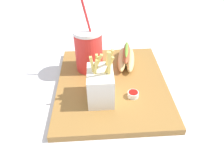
{
  "coord_description": "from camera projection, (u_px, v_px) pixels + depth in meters",
  "views": [
    {
      "loc": [
        0.57,
        -0.04,
        0.47
      ],
      "look_at": [
        0.0,
        0.0,
        0.05
      ],
      "focal_mm": 35.5,
      "sensor_mm": 36.0,
      "label": 1
    }
  ],
  "objects": [
    {
      "name": "ground_plane",
      "position": [
        112.0,
        89.0,
        0.74
      ],
      "size": [
        2.4,
        2.4,
        0.02
      ],
      "primitive_type": "cube",
      "color": "silver"
    },
    {
      "name": "food_tray",
      "position": [
        112.0,
        84.0,
        0.73
      ],
      "size": [
        0.43,
        0.35,
        0.02
      ],
      "primitive_type": "cube",
      "color": "olive",
      "rests_on": "ground_plane"
    },
    {
      "name": "soda_cup",
      "position": [
        89.0,
        50.0,
        0.75
      ],
      "size": [
        0.1,
        0.1,
        0.25
      ],
      "color": "red",
      "rests_on": "food_tray"
    },
    {
      "name": "fries_basket",
      "position": [
        101.0,
        85.0,
        0.64
      ],
      "size": [
        0.11,
        0.08,
        0.17
      ],
      "color": "white",
      "rests_on": "food_tray"
    },
    {
      "name": "hot_dog_1",
      "position": [
        126.0,
        58.0,
        0.8
      ],
      "size": [
        0.16,
        0.08,
        0.06
      ],
      "color": "#DBB775",
      "rests_on": "food_tray"
    },
    {
      "name": "ketchup_cup_1",
      "position": [
        133.0,
        94.0,
        0.66
      ],
      "size": [
        0.03,
        0.03,
        0.02
      ],
      "color": "white",
      "rests_on": "food_tray"
    }
  ]
}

